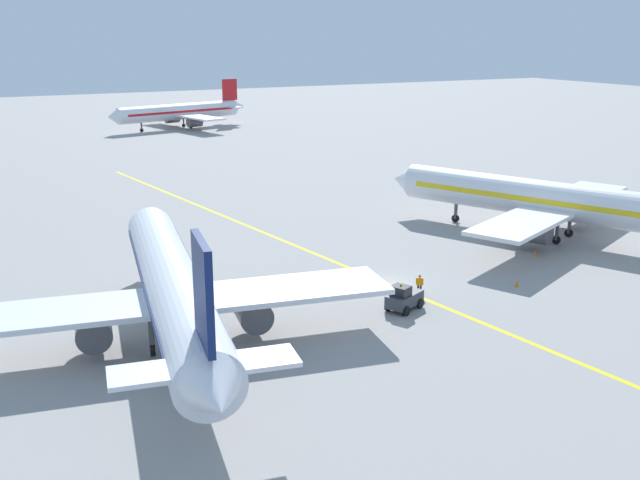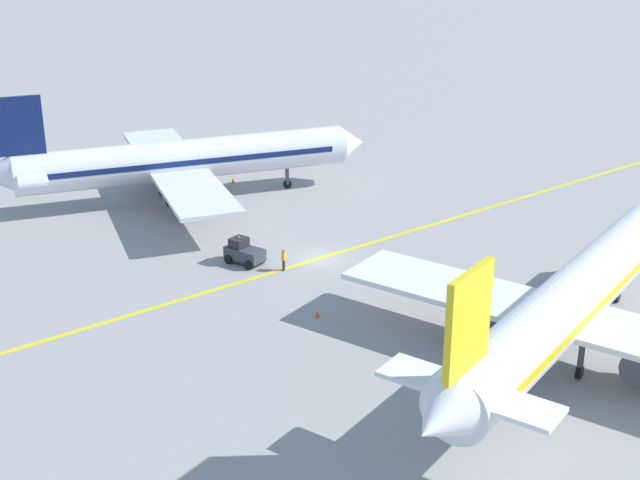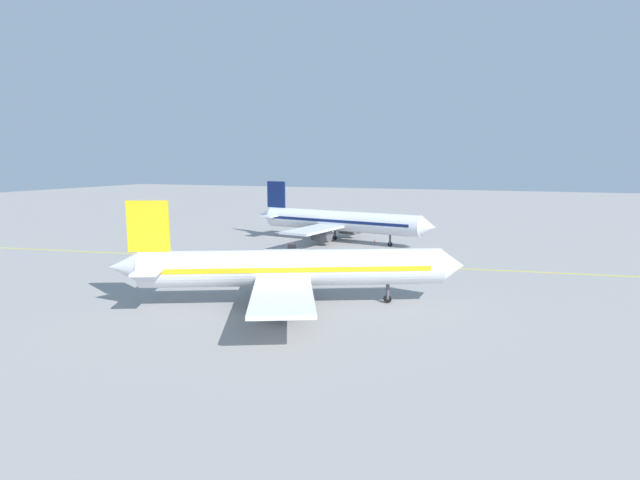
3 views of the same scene
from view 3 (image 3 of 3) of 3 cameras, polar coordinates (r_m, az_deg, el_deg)
ground_plane at (r=71.63m, az=0.19°, el=-2.57°), size 400.00×400.00×0.00m
apron_yellow_centreline at (r=71.63m, az=0.19°, el=-2.56°), size 16.71×118.94×0.01m
airplane_at_gate at (r=89.53m, az=2.10°, el=2.14°), size 28.48×35.43×10.60m
airplane_adjacent_stand at (r=49.96m, az=-3.58°, el=-3.29°), size 27.66×33.60×10.60m
baggage_tug_dark at (r=75.39m, az=-3.20°, el=-1.30°), size 3.35×2.69×2.11m
ground_crew_worker at (r=72.16m, az=-2.66°, el=-1.76°), size 0.44×0.44×1.68m
traffic_cone_near_nose at (r=57.43m, az=-5.23°, el=-5.22°), size 0.32×0.32×0.55m
traffic_cone_mid_apron at (r=65.88m, az=-6.88°, el=-3.41°), size 0.32×0.32×0.55m
traffic_cone_by_wingtip at (r=90.60m, az=6.28°, el=-0.02°), size 0.32×0.32×0.55m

